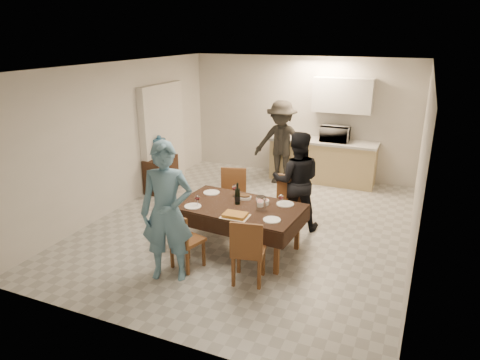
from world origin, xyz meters
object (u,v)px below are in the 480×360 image
Objects in this scene: savoury_tart at (235,215)px; person_far at (296,181)px; water_jug at (160,148)px; wine_bottle at (238,194)px; console at (161,174)px; dining_table at (239,208)px; water_pitcher at (261,204)px; person_kitchen at (281,143)px; microwave at (335,134)px; person_near at (167,212)px.

person_far reaches higher than savoury_tart.
water_jug is 3.28m from savoury_tart.
console is at bearing 145.63° from wine_bottle.
water_jug reaches higher than dining_table.
water_pitcher reaches higher than savoury_tart.
water_pitcher is at bearing 52.85° from savoury_tart.
wine_bottle is at bearing 165.96° from water_pitcher.
water_jug is 2.89m from wine_bottle.
savoury_tart is 3.49m from person_kitchen.
console is 3.53× the size of water_pitcher.
dining_table is 0.21m from wine_bottle.
person_kitchen reaches higher than microwave.
water_jug is at bearing 148.13° from water_pitcher.
console is 3.68m from microwave.
water_jug is at bearing 145.63° from wine_bottle.
microwave is (3.11, 1.84, 0.72)m from console.
person_near reaches higher than wine_bottle.
person_far is at bearing -11.98° from console.
console is at bearing 148.13° from water_pitcher.
person_near is at bearing -131.99° from water_pitcher.
water_jug is 0.21× the size of person_near.
water_jug is (0.00, 0.00, 0.54)m from console.
person_far reaches higher than water_jug.
microwave is at bearing 78.33° from wine_bottle.
water_jug is 0.24× the size of person_far.
person_near is at bearing -55.36° from water_jug.
person_near is (-1.22, -4.57, -0.15)m from microwave.
dining_table is 5.03× the size of savoury_tart.
person_far is at bearing 59.04° from wine_bottle.
wine_bottle is at bearing 78.33° from microwave.
water_jug is at bearing -28.34° from person_far.
wine_bottle is (2.39, -1.63, 0.51)m from console.
savoury_tart is 0.20× the size of person_near.
wine_bottle is at bearing 45.94° from person_near.
console is 0.41× the size of person_near.
person_near is (-0.90, -1.00, 0.12)m from water_pitcher.
water_pitcher is 0.13× the size of person_far.
microwave is 0.33× the size of person_kitchen.
console is at bearing 140.89° from savoury_tart.
console is at bearing -146.24° from person_kitchen.
water_pitcher is 1.35m from person_near.
console is 3.32m from water_pitcher.
person_kitchen reaches higher than wine_bottle.
person_kitchen reaches higher than water_pitcher.
water_jug is at bearing 30.64° from microwave.
dining_table is 3.25× the size of microwave.
person_kitchen reaches higher than console.
person_near reaches higher than person_kitchen.
microwave is at bearing 81.73° from savoury_tart.
wine_bottle reaches higher than console.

